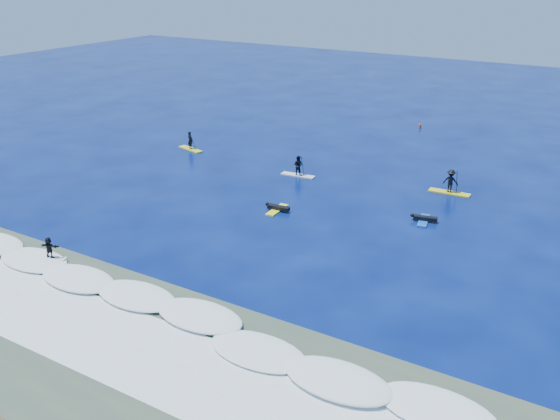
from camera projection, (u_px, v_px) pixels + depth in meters
The scene contains 11 objects.
ground at pixel (230, 230), 40.23m from camera, with size 160.00×160.00×0.00m, color #030E45.
shallow_water at pixel (55, 333), 29.17m from camera, with size 90.00×13.00×0.01m, color #384D3E.
breaking_wave at pixel (117, 297), 32.33m from camera, with size 40.00×6.00×0.30m, color white.
whitewater at pixel (72, 323), 29.96m from camera, with size 34.00×5.00×0.02m, color silver.
sup_paddler_left at pixel (190, 143), 56.86m from camera, with size 2.90×1.40×1.97m.
sup_paddler_center at pixel (298, 167), 49.94m from camera, with size 2.84×0.96×1.95m.
sup_paddler_right at pixel (450, 183), 46.20m from camera, with size 3.09×0.92×2.14m.
prone_paddler_near at pixel (277, 208), 43.28m from camera, with size 1.84×2.34×0.48m.
prone_paddler_far at pixel (424, 219), 41.51m from camera, with size 1.79×2.33×0.47m.
wave_surfer at pixel (49, 249), 35.80m from camera, with size 1.94×1.07×1.35m.
marker_buoy at pixel (420, 126), 64.16m from camera, with size 0.25×0.25×0.59m.
Camera 1 is at (21.99, -29.68, 16.30)m, focal length 40.00 mm.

